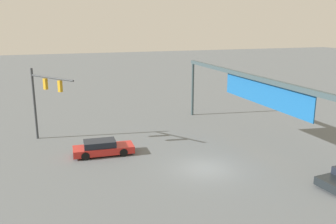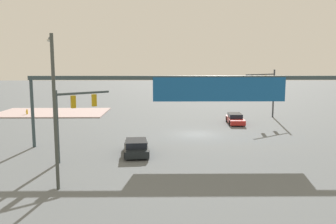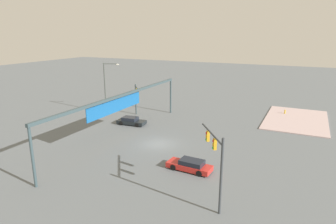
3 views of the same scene
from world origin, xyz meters
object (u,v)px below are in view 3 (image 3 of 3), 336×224
Objects in this scene: traffic_signal_opposite_side at (137,95)px; sedan_car_approaching at (190,165)px; sedan_car_waiting_far at (131,121)px; fire_hydrant_on_curb at (285,112)px; traffic_signal_near_corner at (216,155)px; streetlamp_curved_arm at (106,84)px.

traffic_signal_opposite_side reaches higher than sedan_car_approaching.
sedan_car_approaching is 18.06m from sedan_car_waiting_far.
sedan_car_waiting_far is at bearing -17.67° from traffic_signal_opposite_side.
sedan_car_approaching is 1.05× the size of sedan_car_waiting_far.
fire_hydrant_on_curb is (12.39, -23.26, -3.25)m from traffic_signal_opposite_side.
sedan_car_waiting_far is 27.42m from fire_hydrant_on_curb.
traffic_signal_near_corner is 32.95m from streetlamp_curved_arm.
streetlamp_curved_arm is at bearing 146.45° from sedan_car_waiting_far.
sedan_car_waiting_far is at bearing -34.53° from sedan_car_approaching.
streetlamp_curved_arm is 12.72× the size of fire_hydrant_on_curb.
fire_hydrant_on_curb is at bearing -101.33° from sedan_car_approaching.
sedan_car_approaching is at bearing 165.91° from fire_hydrant_on_curb.
streetlamp_curved_arm is at bearing -31.57° from sedan_car_approaching.
traffic_signal_opposite_side is 0.60× the size of streetlamp_curved_arm.
traffic_signal_near_corner is 1.40× the size of sedan_car_waiting_far.
traffic_signal_near_corner is at bearing -45.98° from sedan_car_waiting_far.
traffic_signal_near_corner is at bearing -58.15° from streetlamp_curved_arm.
sedan_car_approaching is (-15.04, -22.02, -4.65)m from streetlamp_curved_arm.
sedan_car_approaching and sedan_car_waiting_far have the same top height.
traffic_signal_opposite_side is at bearing 118.04° from fire_hydrant_on_curb.
streetlamp_curved_arm is 27.07m from sedan_car_approaching.
fire_hydrant_on_curb is (33.01, -2.89, -3.93)m from traffic_signal_near_corner.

